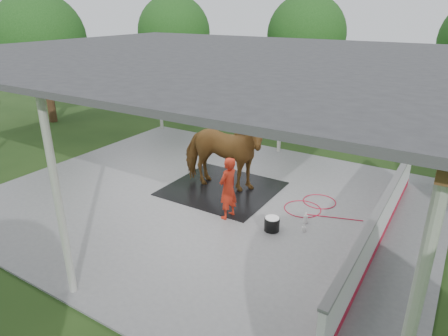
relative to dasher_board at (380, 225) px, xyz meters
The scene contains 12 objects.
ground 4.64m from the dasher_board, behind, with size 100.00×100.00×0.00m, color #1E3814.
concrete_slab 4.63m from the dasher_board, behind, with size 12.00×10.00×0.05m, color slate.
pavilion_structure 5.70m from the dasher_board, behind, with size 12.60×10.60×4.05m.
dasher_board is the anchor object (origin of this frame).
tree_belt 5.43m from the dasher_board, 168.18° to the left, with size 28.00×28.00×5.80m.
rubber_mat 4.70m from the dasher_board, behind, with size 3.09×2.90×0.02m, color black.
horse 4.71m from the dasher_board, behind, with size 1.20×2.64×2.23m, color brown.
handler 3.65m from the dasher_board, 169.56° to the right, with size 0.60×0.39×1.64m, color #AF2412.
wash_bucket 2.44m from the dasher_board, 164.14° to the right, with size 0.38×0.38×0.35m.
soap_bottle_a 1.80m from the dasher_board, behind, with size 0.12×0.12×0.30m, color silver.
soap_bottle_b 1.73m from the dasher_board, 169.75° to the right, with size 0.09×0.09×0.19m, color #338CD8.
hose_coil 2.30m from the dasher_board, 151.41° to the left, with size 2.06×1.61×0.02m.
Camera 1 is at (5.75, -8.47, 5.12)m, focal length 32.00 mm.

